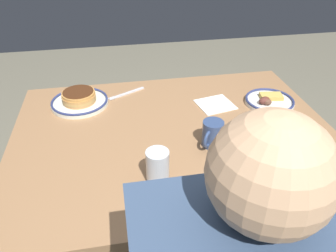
# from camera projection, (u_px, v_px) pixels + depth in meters

# --- Properties ---
(ground_plane) EXTENTS (6.00, 6.00, 0.00)m
(ground_plane) POSITION_uv_depth(u_px,v_px,m) (173.00, 247.00, 1.67)
(ground_plane) COLOR #6C6856
(dining_table) EXTENTS (1.25, 0.94, 0.72)m
(dining_table) POSITION_uv_depth(u_px,v_px,m) (174.00, 147.00, 1.31)
(dining_table) COLOR #9D714A
(dining_table) RESTS_ON ground_plane
(plate_near_main) EXTENTS (0.25, 0.25, 0.06)m
(plate_near_main) POSITION_uv_depth(u_px,v_px,m) (79.00, 100.00, 1.43)
(plate_near_main) COLOR silver
(plate_near_main) RESTS_ON dining_table
(plate_center_pancakes) EXTENTS (0.21, 0.21, 0.04)m
(plate_center_pancakes) POSITION_uv_depth(u_px,v_px,m) (269.00, 101.00, 1.44)
(plate_center_pancakes) COLOR silver
(plate_center_pancakes) RESTS_ON dining_table
(coffee_mug) EXTENTS (0.09, 0.10, 0.10)m
(coffee_mug) POSITION_uv_depth(u_px,v_px,m) (212.00, 134.00, 1.17)
(coffee_mug) COLOR #334772
(coffee_mug) RESTS_ON dining_table
(drinking_glass) EXTENTS (0.07, 0.07, 0.11)m
(drinking_glass) POSITION_uv_depth(u_px,v_px,m) (158.00, 168.00, 1.01)
(drinking_glass) COLOR silver
(drinking_glass) RESTS_ON dining_table
(paper_napkin) EXTENTS (0.18, 0.17, 0.00)m
(paper_napkin) POSITION_uv_depth(u_px,v_px,m) (215.00, 104.00, 1.44)
(paper_napkin) COLOR white
(paper_napkin) RESTS_ON dining_table
(fork_near) EXTENTS (0.18, 0.10, 0.01)m
(fork_near) POSITION_uv_depth(u_px,v_px,m) (127.00, 93.00, 1.52)
(fork_near) COLOR silver
(fork_near) RESTS_ON dining_table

